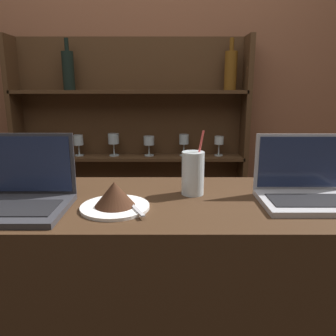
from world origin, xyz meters
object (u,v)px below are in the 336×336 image
laptop_far (310,188)px  cake_plate (116,197)px  laptop_near (18,194)px  water_glass (194,173)px

laptop_far → cake_plate: size_ratio=1.50×
laptop_near → water_glass: 0.57m
laptop_far → water_glass: bearing=168.6°
cake_plate → water_glass: size_ratio=0.95×
laptop_near → laptop_far: (0.92, 0.06, 0.00)m
cake_plate → water_glass: 0.29m
laptop_near → water_glass: (0.55, 0.14, 0.03)m
laptop_near → cake_plate: laptop_near is taller
laptop_near → water_glass: bearing=13.8°
water_glass → laptop_far: bearing=-11.4°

